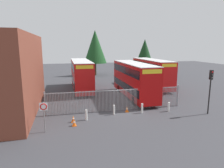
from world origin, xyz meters
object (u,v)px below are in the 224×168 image
at_px(bollard_near_left, 86,115).
at_px(speed_limit_sign_post, 44,110).
at_px(bollard_near_right, 142,108).
at_px(bollard_far_right, 169,107).
at_px(traffic_cone_by_gate, 127,109).
at_px(traffic_cone_near_kerb, 74,123).
at_px(traffic_light_kerbside, 211,84).
at_px(bollard_center_front, 114,110).
at_px(double_decker_bus_behind_fence_left, 81,74).
at_px(double_decker_bus_near_gate, 134,79).
at_px(double_decker_bus_behind_fence_right, 152,72).
at_px(traffic_cone_mid_forecourt, 73,119).

xyz_separation_m(bollard_near_left, speed_limit_sign_post, (-3.37, -1.84, 1.30)).
xyz_separation_m(bollard_near_right, bollard_far_right, (2.80, -0.17, 0.00)).
xyz_separation_m(bollard_near_left, traffic_cone_by_gate, (4.21, 1.28, -0.19)).
height_order(traffic_cone_by_gate, speed_limit_sign_post, speed_limit_sign_post).
height_order(traffic_cone_near_kerb, traffic_light_kerbside, traffic_light_kerbside).
xyz_separation_m(bollard_center_front, bollard_far_right, (5.60, -0.37, 0.00)).
relative_size(bollard_near_left, traffic_cone_near_kerb, 1.61).
relative_size(bollard_near_left, bollard_far_right, 1.00).
relative_size(bollard_near_right, traffic_light_kerbside, 0.22).
xyz_separation_m(double_decker_bus_behind_fence_left, speed_limit_sign_post, (-4.05, -14.51, -0.65)).
bearing_deg(traffic_light_kerbside, double_decker_bus_near_gate, 121.74).
xyz_separation_m(double_decker_bus_behind_fence_right, bollard_near_right, (-6.22, -11.53, -1.95)).
height_order(bollard_near_right, speed_limit_sign_post, speed_limit_sign_post).
bearing_deg(bollard_far_right, traffic_cone_near_kerb, -170.49).
xyz_separation_m(traffic_cone_by_gate, speed_limit_sign_post, (-7.58, -3.12, 1.49)).
xyz_separation_m(bollard_near_right, traffic_light_kerbside, (6.15, -1.77, 2.51)).
xyz_separation_m(traffic_cone_mid_forecourt, speed_limit_sign_post, (-2.20, -1.59, 1.49)).
bearing_deg(speed_limit_sign_post, bollard_near_right, 15.59).
bearing_deg(bollard_near_right, double_decker_bus_behind_fence_right, 61.64).
bearing_deg(double_decker_bus_near_gate, traffic_cone_near_kerb, -135.35).
relative_size(bollard_near_right, speed_limit_sign_post, 0.40).
bearing_deg(traffic_cone_mid_forecourt, bollard_near_right, 7.68).
distance_m(double_decker_bus_behind_fence_right, bollard_far_right, 12.35).
bearing_deg(double_decker_bus_behind_fence_left, bollard_center_front, -80.03).
xyz_separation_m(double_decker_bus_near_gate, bollard_center_front, (-4.08, -5.90, -1.95)).
bearing_deg(traffic_cone_mid_forecourt, bollard_near_left, 12.35).
bearing_deg(traffic_cone_mid_forecourt, bollard_center_front, 15.72).
bearing_deg(bollard_center_front, double_decker_bus_behind_fence_left, 99.97).
bearing_deg(double_decker_bus_behind_fence_right, bollard_near_left, -134.04).
xyz_separation_m(bollard_near_left, bollard_far_right, (8.36, 0.48, 0.00)).
bearing_deg(traffic_light_kerbside, bollard_near_left, 174.56).
distance_m(bollard_near_right, traffic_cone_by_gate, 1.50).
bearing_deg(bollard_far_right, double_decker_bus_near_gate, 103.63).
bearing_deg(bollard_near_right, bollard_far_right, -3.53).
distance_m(double_decker_bus_near_gate, speed_limit_sign_post, 13.36).
xyz_separation_m(speed_limit_sign_post, traffic_light_kerbside, (15.08, 0.72, 1.21)).
bearing_deg(traffic_cone_near_kerb, double_decker_bus_behind_fence_left, 82.54).
xyz_separation_m(double_decker_bus_behind_fence_left, bollard_far_right, (7.68, -12.19, -1.95)).
bearing_deg(double_decker_bus_behind_fence_right, bollard_far_right, -106.29).
xyz_separation_m(bollard_center_front, traffic_light_kerbside, (8.95, -1.97, 2.51)).
height_order(double_decker_bus_behind_fence_left, traffic_cone_by_gate, double_decker_bus_behind_fence_left).
xyz_separation_m(double_decker_bus_behind_fence_right, traffic_cone_by_gate, (-7.57, -10.90, -2.13)).
bearing_deg(double_decker_bus_behind_fence_right, double_decker_bus_near_gate, -132.31).
bearing_deg(double_decker_bus_near_gate, bollard_near_right, -101.86).
bearing_deg(traffic_cone_mid_forecourt, double_decker_bus_behind_fence_left, 81.86).
bearing_deg(traffic_cone_mid_forecourt, traffic_cone_near_kerb, -87.06).
xyz_separation_m(double_decker_bus_behind_fence_left, bollard_near_left, (-0.68, -12.67, -1.95)).
bearing_deg(double_decker_bus_behind_fence_left, bollard_far_right, -57.80).
relative_size(traffic_cone_mid_forecourt, traffic_cone_near_kerb, 1.00).
bearing_deg(bollard_near_right, traffic_cone_near_kerb, -165.22).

